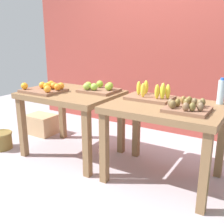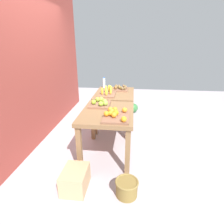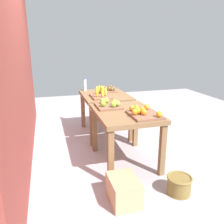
{
  "view_description": "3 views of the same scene",
  "coord_description": "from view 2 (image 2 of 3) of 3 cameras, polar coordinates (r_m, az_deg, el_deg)",
  "views": [
    {
      "loc": [
        1.37,
        -2.29,
        1.37
      ],
      "look_at": [
        -0.01,
        -0.01,
        0.6
      ],
      "focal_mm": 43.01,
      "sensor_mm": 36.0,
      "label": 1
    },
    {
      "loc": [
        -3.17,
        -0.37,
        1.76
      ],
      "look_at": [
        -0.03,
        -0.01,
        0.54
      ],
      "focal_mm": 29.28,
      "sensor_mm": 36.0,
      "label": 2
    },
    {
      "loc": [
        -3.4,
        1.01,
        1.65
      ],
      "look_at": [
        -0.06,
        0.05,
        0.6
      ],
      "focal_mm": 37.07,
      "sensor_mm": 36.0,
      "label": 3
    }
  ],
  "objects": [
    {
      "name": "ground_plane",
      "position": [
        3.64,
        -0.12,
        -7.79
      ],
      "size": [
        8.0,
        8.0,
        0.0
      ],
      "primitive_type": "plane",
      "color": "#ADA2A9"
    },
    {
      "name": "display_table_right",
      "position": [
        3.91,
        0.83,
        4.52
      ],
      "size": [
        1.04,
        0.8,
        0.76
      ],
      "color": "brown",
      "rests_on": "ground_plane"
    },
    {
      "name": "kiwi_bin",
      "position": [
        4.08,
        2.66,
        7.34
      ],
      "size": [
        0.36,
        0.32,
        0.1
      ],
      "color": "brown",
      "rests_on": "display_table_right"
    },
    {
      "name": "banana_crate",
      "position": [
        3.69,
        -1.43,
        5.98
      ],
      "size": [
        0.44,
        0.32,
        0.17
      ],
      "color": "brown",
      "rests_on": "display_table_right"
    },
    {
      "name": "orange_bin",
      "position": [
        2.57,
        1.11,
        -0.98
      ],
      "size": [
        0.45,
        0.37,
        0.11
      ],
      "color": "brown",
      "rests_on": "display_table_left"
    },
    {
      "name": "cardboard_produce_box",
      "position": [
        2.5,
        -11.4,
        -19.89
      ],
      "size": [
        0.4,
        0.3,
        0.28
      ],
      "primitive_type": "cube",
      "color": "tan",
      "rests_on": "ground_plane"
    },
    {
      "name": "back_wall",
      "position": [
        3.61,
        -22.77,
        15.42
      ],
      "size": [
        4.4,
        0.12,
        3.0
      ],
      "primitive_type": "cube",
      "color": "#963B33",
      "rests_on": "ground_plane"
    },
    {
      "name": "water_bottle",
      "position": [
        4.29,
        -2.54,
        9.1
      ],
      "size": [
        0.06,
        0.06,
        0.24
      ],
      "color": "silver",
      "rests_on": "display_table_right"
    },
    {
      "name": "display_table_left",
      "position": [
        2.86,
        -1.43,
        -1.84
      ],
      "size": [
        1.04,
        0.8,
        0.76
      ],
      "color": "brown",
      "rests_on": "ground_plane"
    },
    {
      "name": "wicker_basket",
      "position": [
        2.39,
        4.6,
        -22.46
      ],
      "size": [
        0.29,
        0.29,
        0.21
      ],
      "color": "olive",
      "rests_on": "ground_plane"
    },
    {
      "name": "apple_bin",
      "position": [
        3.08,
        -3.75,
        2.77
      ],
      "size": [
        0.4,
        0.34,
        0.11
      ],
      "color": "brown",
      "rests_on": "display_table_left"
    },
    {
      "name": "watermelon_pile",
      "position": [
        4.93,
        4.72,
        1.71
      ],
      "size": [
        0.59,
        0.63,
        0.27
      ],
      "color": "#267338",
      "rests_on": "ground_plane"
    }
  ]
}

